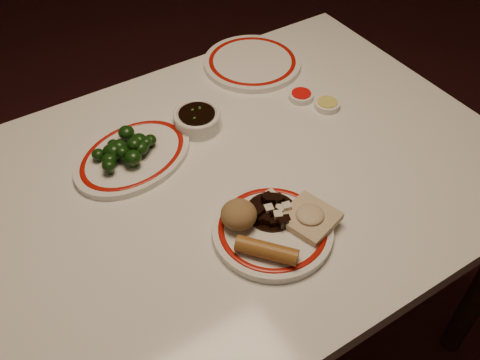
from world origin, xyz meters
name	(u,v)px	position (x,y,z in m)	size (l,w,h in m)	color
ground	(242,332)	(0.00, 0.00, 0.00)	(7.00, 7.00, 0.00)	black
dining_table	(243,196)	(0.00, 0.00, 0.66)	(1.20, 0.90, 0.75)	white
main_plate	(272,230)	(-0.05, -0.19, 0.76)	(0.31, 0.31, 0.02)	white
rice_mound	(239,215)	(-0.10, -0.14, 0.79)	(0.07, 0.07, 0.05)	olive
spring_roll	(267,250)	(-0.10, -0.24, 0.78)	(0.03, 0.03, 0.12)	#9B6126
fried_wonton	(310,217)	(0.02, -0.21, 0.78)	(0.12, 0.12, 0.03)	#C4AD8A
stirfry_heap	(271,210)	(-0.03, -0.16, 0.78)	(0.11, 0.11, 0.03)	black
broccoli_plate	(133,156)	(-0.19, 0.16, 0.76)	(0.35, 0.32, 0.02)	white
broccoli_pile	(125,149)	(-0.21, 0.16, 0.79)	(0.15, 0.12, 0.05)	#23471C
soy_bowl	(197,120)	(-0.02, 0.18, 0.77)	(0.11, 0.11, 0.04)	white
sweet_sour_dish	(301,96)	(0.26, 0.14, 0.76)	(0.06, 0.06, 0.02)	white
mustard_dish	(327,105)	(0.30, 0.07, 0.76)	(0.06, 0.06, 0.02)	white
far_plate	(252,62)	(0.24, 0.33, 0.76)	(0.31, 0.31, 0.02)	white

